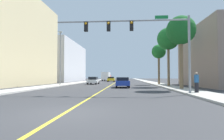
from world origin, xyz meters
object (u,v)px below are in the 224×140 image
Objects in this scene: palm_mid at (168,39)px; car_blue at (122,82)px; delivery_truck at (106,76)px; car_yellow at (111,79)px; street_lamp at (60,55)px; car_white at (93,80)px; palm_near at (181,31)px; pedestrian at (197,82)px; traffic_signal_mast at (142,34)px; palm_far at (159,52)px.

palm_mid is 9.50m from car_blue.
car_yellow is at bearing -74.49° from delivery_truck.
palm_mid is 38.89m from delivery_truck.
delivery_truck reaches higher than car_blue.
car_white is at bearing 59.71° from street_lamp.
street_lamp is at bearing 176.10° from palm_mid.
palm_near is at bearing -25.02° from street_lamp.
palm_near reaches higher than pedestrian.
palm_far is (4.69, 18.36, 0.86)m from traffic_signal_mast.
palm_mid reaches higher than car_blue.
palm_near is 4.71× the size of pedestrian.
street_lamp is at bearing -118.96° from car_white.
street_lamp is 20.96m from pedestrian.
car_yellow is 0.96× the size of car_white.
pedestrian is (12.63, -47.59, -0.60)m from delivery_truck.
car_blue is at bearing 79.24° from pedestrian.
palm_mid is 16.29m from car_white.
delivery_truck is (-8.07, 48.04, -3.48)m from traffic_signal_mast.
car_white is at bearing -87.52° from delivery_truck.
palm_far is at bearing -60.65° from car_yellow.
palm_near is 0.96× the size of delivery_truck.
palm_mid reaches higher than car_white.
traffic_signal_mast is 1.32× the size of palm_mid.
street_lamp is 25.94m from car_yellow.
palm_near reaches higher than delivery_truck.
street_lamp is at bearing -102.72° from car_yellow.
pedestrian is (-0.12, -17.92, -4.94)m from palm_far.
delivery_truck is at bearing 105.22° from car_yellow.
car_blue is (-6.76, -2.33, -6.26)m from palm_mid.
traffic_signal_mast is 21.83m from car_white.
street_lamp is 1.19× the size of palm_far.
street_lamp is 2.10× the size of car_white.
traffic_signal_mast is 2.62× the size of car_blue.
traffic_signal_mast reaches higher than car_yellow.
delivery_truck is (-12.96, 36.27, -5.39)m from palm_mid.
traffic_signal_mast is at bearing -81.48° from car_blue.
pedestrian reaches higher than car_blue.
street_lamp is 2.18× the size of car_yellow.
traffic_signal_mast is at bearing -112.57° from palm_mid.
palm_far is at bearing -64.96° from delivery_truck.
palm_far is 32.59m from delivery_truck.
pedestrian is (-0.18, -4.73, -5.55)m from palm_near.
car_blue is at bearing 147.15° from palm_near.
car_yellow is 0.91× the size of car_blue.
pedestrian is (4.56, 0.44, -4.08)m from traffic_signal_mast.
palm_near is at bearing -48.54° from car_white.
street_lamp is 16.90m from palm_mid.
traffic_signal_mast is 1.32× the size of street_lamp.
palm_mid is 2.17× the size of car_yellow.
car_white is at bearing 147.03° from palm_mid.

